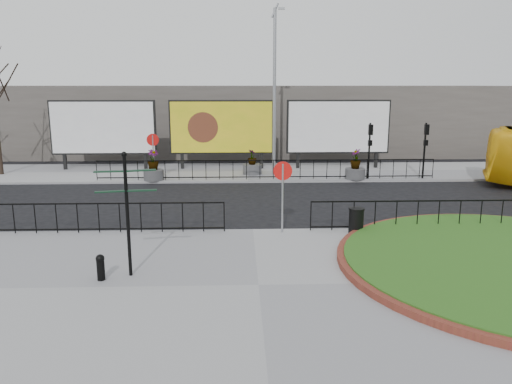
{
  "coord_description": "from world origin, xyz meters",
  "views": [
    {
      "loc": [
        -0.47,
        -16.93,
        5.14
      ],
      "look_at": [
        0.15,
        1.1,
        1.22
      ],
      "focal_mm": 35.0,
      "sensor_mm": 36.0,
      "label": 1
    }
  ],
  "objects_px": {
    "lamp_post": "(275,90)",
    "planter_a": "(153,169)",
    "planter_c": "(355,168)",
    "planter_b": "(252,166)",
    "fingerpost_sign": "(127,202)",
    "bollard": "(101,266)",
    "billboard_mid": "(222,127)",
    "litter_bin": "(356,220)"
  },
  "relations": [
    {
      "from": "lamp_post",
      "to": "bollard",
      "type": "bearing_deg",
      "value": -109.85
    },
    {
      "from": "lamp_post",
      "to": "planter_a",
      "type": "height_order",
      "value": "lamp_post"
    },
    {
      "from": "billboard_mid",
      "to": "lamp_post",
      "type": "height_order",
      "value": "lamp_post"
    },
    {
      "from": "litter_bin",
      "to": "planter_c",
      "type": "relative_size",
      "value": 0.55
    },
    {
      "from": "lamp_post",
      "to": "planter_c",
      "type": "distance_m",
      "value": 6.16
    },
    {
      "from": "billboard_mid",
      "to": "lamp_post",
      "type": "bearing_deg",
      "value": -33.25
    },
    {
      "from": "planter_b",
      "to": "billboard_mid",
      "type": "bearing_deg",
      "value": 131.94
    },
    {
      "from": "billboard_mid",
      "to": "fingerpost_sign",
      "type": "distance_m",
      "value": 17.3
    },
    {
      "from": "billboard_mid",
      "to": "planter_b",
      "type": "relative_size",
      "value": 4.39
    },
    {
      "from": "fingerpost_sign",
      "to": "planter_b",
      "type": "distance_m",
      "value": 15.73
    },
    {
      "from": "fingerpost_sign",
      "to": "litter_bin",
      "type": "xyz_separation_m",
      "value": [
        6.92,
        3.62,
        -1.57
      ]
    },
    {
      "from": "planter_b",
      "to": "litter_bin",
      "type": "bearing_deg",
      "value": -74.35
    },
    {
      "from": "billboard_mid",
      "to": "planter_c",
      "type": "height_order",
      "value": "billboard_mid"
    },
    {
      "from": "lamp_post",
      "to": "planter_c",
      "type": "height_order",
      "value": "lamp_post"
    },
    {
      "from": "billboard_mid",
      "to": "planter_b",
      "type": "height_order",
      "value": "billboard_mid"
    },
    {
      "from": "lamp_post",
      "to": "planter_b",
      "type": "distance_m",
      "value": 4.43
    },
    {
      "from": "lamp_post",
      "to": "planter_a",
      "type": "xyz_separation_m",
      "value": [
        -6.54,
        -1.6,
        -4.12
      ]
    },
    {
      "from": "litter_bin",
      "to": "planter_c",
      "type": "height_order",
      "value": "planter_c"
    },
    {
      "from": "billboard_mid",
      "to": "litter_bin",
      "type": "distance_m",
      "value": 14.61
    },
    {
      "from": "billboard_mid",
      "to": "fingerpost_sign",
      "type": "bearing_deg",
      "value": -96.31
    },
    {
      "from": "planter_a",
      "to": "litter_bin",
      "type": "bearing_deg",
      "value": -49.47
    },
    {
      "from": "billboard_mid",
      "to": "bollard",
      "type": "xyz_separation_m",
      "value": [
        -2.6,
        -17.5,
        -2.1
      ]
    },
    {
      "from": "planter_b",
      "to": "fingerpost_sign",
      "type": "bearing_deg",
      "value": -103.57
    },
    {
      "from": "litter_bin",
      "to": "planter_a",
      "type": "distance_m",
      "value": 13.16
    },
    {
      "from": "lamp_post",
      "to": "planter_a",
      "type": "bearing_deg",
      "value": -166.24
    },
    {
      "from": "litter_bin",
      "to": "planter_a",
      "type": "bearing_deg",
      "value": 130.53
    },
    {
      "from": "bollard",
      "to": "planter_b",
      "type": "distance_m",
      "value": 16.13
    },
    {
      "from": "fingerpost_sign",
      "to": "bollard",
      "type": "distance_m",
      "value": 1.8
    },
    {
      "from": "bollard",
      "to": "planter_c",
      "type": "bearing_deg",
      "value": 54.62
    },
    {
      "from": "billboard_mid",
      "to": "planter_a",
      "type": "distance_m",
      "value": 5.36
    },
    {
      "from": "planter_a",
      "to": "planter_b",
      "type": "height_order",
      "value": "planter_a"
    },
    {
      "from": "planter_a",
      "to": "planter_c",
      "type": "distance_m",
      "value": 10.82
    },
    {
      "from": "fingerpost_sign",
      "to": "lamp_post",
      "type": "bearing_deg",
      "value": 66.4
    },
    {
      "from": "lamp_post",
      "to": "litter_bin",
      "type": "bearing_deg",
      "value": -80.15
    },
    {
      "from": "planter_a",
      "to": "planter_b",
      "type": "bearing_deg",
      "value": 16.8
    },
    {
      "from": "planter_b",
      "to": "planter_c",
      "type": "height_order",
      "value": "planter_c"
    },
    {
      "from": "litter_bin",
      "to": "lamp_post",
      "type": "bearing_deg",
      "value": 99.85
    },
    {
      "from": "fingerpost_sign",
      "to": "planter_a",
      "type": "distance_m",
      "value": 13.79
    },
    {
      "from": "billboard_mid",
      "to": "bollard",
      "type": "distance_m",
      "value": 17.82
    },
    {
      "from": "planter_c",
      "to": "litter_bin",
      "type": "bearing_deg",
      "value": -102.8
    },
    {
      "from": "bollard",
      "to": "litter_bin",
      "type": "relative_size",
      "value": 0.79
    },
    {
      "from": "bollard",
      "to": "planter_b",
      "type": "bearing_deg",
      "value": 74.28
    }
  ]
}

